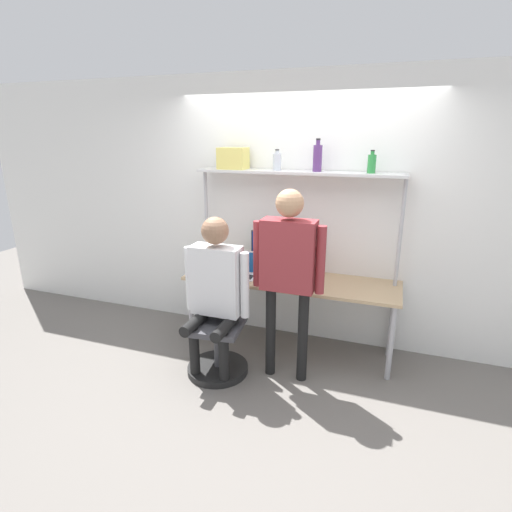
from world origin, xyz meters
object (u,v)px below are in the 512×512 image
office_chair (219,341)px  storage_box (233,158)px  monitor (282,251)px  bottle_clear (277,161)px  bottle_green (372,163)px  person_seated (215,284)px  person_standing (288,262)px  laptop (241,268)px  bottle_purple (318,158)px  cell_phone (268,279)px

office_chair → storage_box: (-0.15, 0.78, 1.59)m
monitor → bottle_clear: bearing=168.3°
bottle_green → storage_box: storage_box is taller
bottle_clear → storage_box: size_ratio=0.71×
person_seated → bottle_green: size_ratio=7.24×
person_seated → person_standing: (0.61, 0.15, 0.23)m
laptop → bottle_green: (1.18, 0.20, 1.05)m
office_chair → person_seated: size_ratio=0.65×
bottle_purple → office_chair: bearing=-131.7°
monitor → office_chair: bearing=-115.9°
office_chair → bottle_clear: 1.78m
person_standing → bottle_green: size_ratio=8.46×
cell_phone → office_chair: (-0.30, -0.53, -0.46)m
cell_phone → bottle_clear: size_ratio=0.76×
cell_phone → bottle_purple: bottle_purple is taller
cell_phone → bottle_purple: 1.24m
office_chair → bottle_green: size_ratio=4.70×
cell_phone → person_standing: (0.31, -0.42, 0.34)m
person_seated → person_standing: size_ratio=0.86×
person_standing → bottle_clear: bearing=114.8°
person_seated → bottle_purple: bearing=50.0°
monitor → person_standing: 0.71m
office_chair → person_standing: bearing=9.6°
person_seated → bottle_green: bearing=34.9°
laptop → bottle_purple: (0.69, 0.20, 1.09)m
person_standing → monitor: bearing=110.3°
bottle_purple → storage_box: (-0.84, 0.00, -0.02)m
bottle_green → bottle_purple: bottle_purple is taller
monitor → bottle_clear: bottle_clear is taller
office_chair → person_seated: (0.00, -0.04, 0.57)m
laptop → cell_phone: bearing=-9.5°
person_seated → bottle_green: bottle_green is taller
monitor → person_standing: person_standing is taller
laptop → person_standing: person_standing is taller
laptop → bottle_green: 1.59m
bottle_clear → person_seated: bearing=-110.1°
person_seated → bottle_green: 1.75m
monitor → office_chair: 1.09m
bottle_purple → storage_box: 0.84m
monitor → bottle_purple: size_ratio=2.20×
laptop → person_standing: size_ratio=0.21×
bottle_clear → person_standing: bearing=-65.2°
person_standing → bottle_clear: size_ratio=8.67×
monitor → bottle_clear: 0.89m
storage_box → laptop: bearing=-53.1°
monitor → storage_box: 1.04m
monitor → person_standing: bearing=-69.7°
office_chair → person_standing: 1.02m
cell_phone → bottle_green: (0.87, 0.25, 1.11)m
monitor → person_seated: bearing=-114.5°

